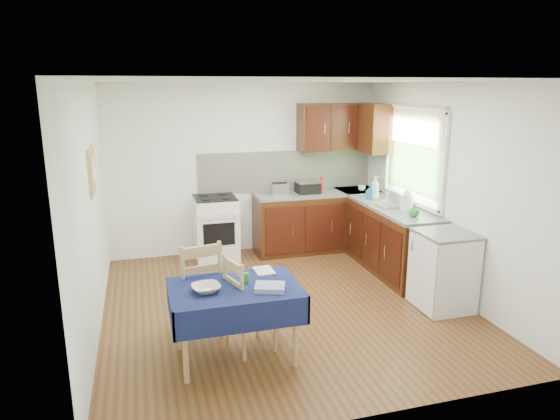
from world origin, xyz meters
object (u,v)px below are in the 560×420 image
object	(u,v)px
kettle	(407,201)
chair_far	(198,287)
dining_table	(235,297)
toaster	(279,189)
sandwich_press	(308,187)
chair_near	(246,301)
dish_rack	(394,204)

from	to	relation	value
kettle	chair_far	bearing A→B (deg)	-161.86
dining_table	toaster	distance (m)	2.99
kettle	sandwich_press	bearing A→B (deg)	122.62
dining_table	chair_near	bearing A→B (deg)	61.61
chair_near	toaster	size ratio (longest dim) A/B	3.67
chair_far	chair_near	bearing A→B (deg)	124.88
dish_rack	sandwich_press	bearing A→B (deg)	152.12
toaster	dish_rack	size ratio (longest dim) A/B	0.58
dining_table	sandwich_press	world-z (taller)	sandwich_press
chair_near	dining_table	bearing A→B (deg)	112.84
toaster	kettle	size ratio (longest dim) A/B	0.96
dining_table	dish_rack	distance (m)	3.00
sandwich_press	toaster	bearing A→B (deg)	-166.32
sandwich_press	dish_rack	xyz separation A→B (m)	(0.84, -1.09, -0.07)
sandwich_press	kettle	size ratio (longest dim) A/B	1.23
kettle	toaster	bearing A→B (deg)	134.99
chair_far	kettle	distance (m)	2.96
dining_table	chair_near	distance (m)	0.19
chair_near	sandwich_press	world-z (taller)	sandwich_press
kettle	dish_rack	bearing A→B (deg)	96.20
chair_near	sandwich_press	distance (m)	3.09
sandwich_press	dish_rack	bearing A→B (deg)	-43.92
toaster	sandwich_press	bearing A→B (deg)	11.20
sandwich_press	dining_table	bearing A→B (deg)	-112.27
chair_far	dish_rack	world-z (taller)	dish_rack
toaster	sandwich_press	distance (m)	0.45
chair_near	kettle	size ratio (longest dim) A/B	3.53
dining_table	chair_far	distance (m)	0.56
toaster	kettle	distance (m)	1.87
dining_table	dish_rack	xyz separation A→B (m)	(2.47, 1.67, 0.33)
chair_far	dish_rack	xyz separation A→B (m)	(2.75, 1.19, 0.39)
toaster	dish_rack	bearing A→B (deg)	-33.17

